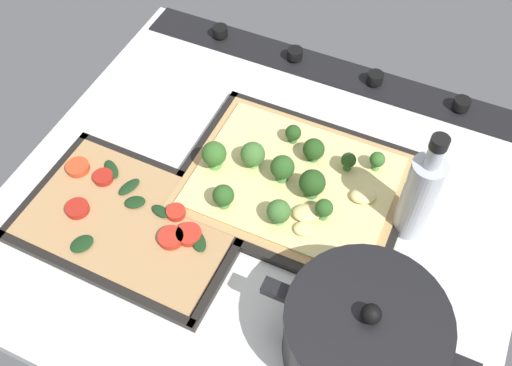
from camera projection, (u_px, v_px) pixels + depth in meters
The scene contains 8 objects.
ground_plane at pixel (263, 207), 88.59cm from camera, with size 75.37×68.83×3.00cm, color silver.
stove_control_panel at pixel (334, 70), 103.63cm from camera, with size 72.35×7.00×2.60cm.
baking_tray_front at pixel (294, 186), 88.69cm from camera, with size 34.08×27.33×1.30cm.
broccoli_pizza at pixel (291, 180), 87.23cm from camera, with size 31.68×24.93×6.12cm.
baking_tray_back at pixel (132, 222), 84.79cm from camera, with size 32.57×22.11×1.30cm.
veggie_pizza_back at pixel (132, 218), 84.35cm from camera, with size 30.14×19.67×1.90cm.
cooking_pot at pixel (363, 335), 69.67cm from camera, with size 26.38×19.56×12.46cm.
oil_bottle at pixel (419, 195), 78.34cm from camera, with size 4.70×4.70×19.65cm.
Camera 1 is at (-19.64, 45.55, 72.00)cm, focal length 40.78 mm.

